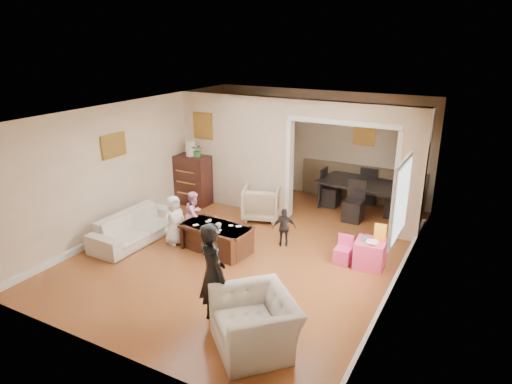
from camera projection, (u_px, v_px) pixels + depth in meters
The scene contains 27 objects.
floor at pixel (251, 247), 8.69m from camera, with size 7.00×7.00×0.00m, color #A5592A.
partition_left at pixel (236, 152), 10.38m from camera, with size 2.75×0.18×2.60m, color beige.
partition_right at pixel (410, 176), 8.65m from camera, with size 0.55×0.18×2.60m, color beige.
partition_header at pixel (344, 111), 8.90m from camera, with size 2.22×0.18×0.35m, color beige.
window_pane at pixel (401, 201), 6.62m from camera, with size 0.03×0.95×1.10m, color white.
framed_art_partition at pixel (203, 126), 10.49m from camera, with size 0.45×0.03×0.55m, color brown.
framed_art_sofa_wall at pixel (114, 146), 8.82m from camera, with size 0.03×0.55×0.40m, color brown.
framed_art_alcove at pixel (365, 132), 10.50m from camera, with size 0.45×0.03×0.55m, color brown.
sofa at pixel (136, 227), 8.89m from camera, with size 1.93×0.75×0.56m, color beige.
armchair_back at pixel (261, 203), 9.93m from camera, with size 0.78×0.80×0.73m, color tan.
armchair_front at pixel (255, 323), 5.80m from camera, with size 1.10×0.96×0.71m, color beige.
dresser at pixel (192, 180), 10.75m from camera, with size 0.86×0.48×1.18m, color #34130F.
table_lamp at pixel (191, 148), 10.50m from camera, with size 0.22×0.22×0.36m, color beige.
potted_plant at pixel (198, 150), 10.42m from camera, with size 0.28×0.24×0.31m, color #3D7032.
coffee_table at pixel (216, 238), 8.50m from camera, with size 1.30×0.65×0.49m, color #341810.
coffee_cup at pixel (219, 226), 8.32m from camera, with size 0.09×0.09×0.09m, color white.
play_table at pixel (370, 254), 7.89m from camera, with size 0.50×0.50×0.48m, color #FF4386.
cereal_box at pixel (380, 232), 7.80m from camera, with size 0.20×0.07×0.30m, color yellow.
cyan_cup at pixel (365, 239), 7.81m from camera, with size 0.08×0.08×0.08m, color #24A7B8.
toy_block at pixel (366, 236), 7.96m from camera, with size 0.08×0.06×0.05m, color red.
play_bowl at pixel (372, 243), 7.68m from camera, with size 0.22×0.22×0.05m, color white.
dining_table at pixel (362, 197), 10.34m from camera, with size 1.94×1.08×0.68m, color black.
adult_person at pixel (213, 275), 6.17m from camera, with size 0.55×0.36×1.51m, color black.
child_kneel_a at pixel (174, 220), 8.68m from camera, with size 0.48×0.31×0.97m, color white.
child_kneel_b at pixel (194, 214), 8.99m from camera, with size 0.46×0.36×0.95m, color pink.
child_toddler at pixel (284, 228), 8.61m from camera, with size 0.45×0.19×0.76m, color black.
craft_papers at pixel (216, 225), 8.47m from camera, with size 0.86×0.46×0.00m.
Camera 1 is at (3.82, -6.88, 3.83)m, focal length 31.94 mm.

